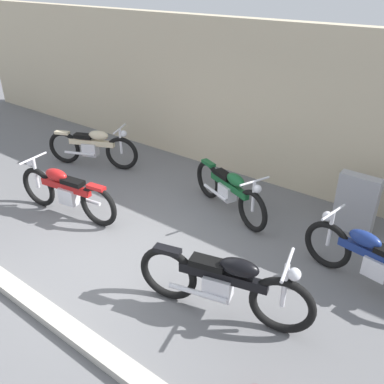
{
  "coord_description": "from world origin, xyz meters",
  "views": [
    {
      "loc": [
        3.89,
        -3.15,
        3.8
      ],
      "look_at": [
        0.25,
        1.63,
        0.55
      ],
      "focal_mm": 38.53,
      "sensor_mm": 36.0,
      "label": 1
    }
  ],
  "objects_px": {
    "motorcycle_black": "(224,283)",
    "motorcycle_green": "(229,190)",
    "motorcycle_blue": "(373,261)",
    "motorcycle_red": "(66,191)",
    "stone_marker": "(356,204)",
    "motorcycle_cream": "(93,147)"
  },
  "relations": [
    {
      "from": "motorcycle_black",
      "to": "motorcycle_green",
      "type": "relative_size",
      "value": 1.14
    },
    {
      "from": "motorcycle_black",
      "to": "motorcycle_blue",
      "type": "height_order",
      "value": "motorcycle_black"
    },
    {
      "from": "motorcycle_black",
      "to": "motorcycle_red",
      "type": "distance_m",
      "value": 3.48
    },
    {
      "from": "motorcycle_blue",
      "to": "motorcycle_black",
      "type": "bearing_deg",
      "value": 60.74
    },
    {
      "from": "motorcycle_black",
      "to": "motorcycle_green",
      "type": "bearing_deg",
      "value": 106.72
    },
    {
      "from": "motorcycle_red",
      "to": "motorcycle_blue",
      "type": "height_order",
      "value": "motorcycle_red"
    },
    {
      "from": "stone_marker",
      "to": "motorcycle_cream",
      "type": "height_order",
      "value": "stone_marker"
    },
    {
      "from": "motorcycle_blue",
      "to": "motorcycle_red",
      "type": "bearing_deg",
      "value": 24.35
    },
    {
      "from": "motorcycle_red",
      "to": "motorcycle_green",
      "type": "relative_size",
      "value": 1.1
    },
    {
      "from": "motorcycle_green",
      "to": "stone_marker",
      "type": "bearing_deg",
      "value": 43.3
    },
    {
      "from": "motorcycle_black",
      "to": "motorcycle_blue",
      "type": "relative_size",
      "value": 1.08
    },
    {
      "from": "stone_marker",
      "to": "motorcycle_red",
      "type": "height_order",
      "value": "stone_marker"
    },
    {
      "from": "motorcycle_black",
      "to": "motorcycle_red",
      "type": "relative_size",
      "value": 1.04
    },
    {
      "from": "motorcycle_red",
      "to": "motorcycle_green",
      "type": "bearing_deg",
      "value": -149.42
    },
    {
      "from": "motorcycle_red",
      "to": "motorcycle_blue",
      "type": "xyz_separation_m",
      "value": [
        4.74,
        1.24,
        -0.01
      ]
    },
    {
      "from": "motorcycle_red",
      "to": "motorcycle_cream",
      "type": "xyz_separation_m",
      "value": [
        -1.21,
        1.64,
        -0.01
      ]
    },
    {
      "from": "motorcycle_blue",
      "to": "motorcycle_cream",
      "type": "distance_m",
      "value": 5.97
    },
    {
      "from": "motorcycle_black",
      "to": "motorcycle_cream",
      "type": "distance_m",
      "value": 5.07
    },
    {
      "from": "motorcycle_black",
      "to": "motorcycle_blue",
      "type": "bearing_deg",
      "value": 36.57
    },
    {
      "from": "motorcycle_black",
      "to": "motorcycle_red",
      "type": "height_order",
      "value": "motorcycle_black"
    },
    {
      "from": "motorcycle_cream",
      "to": "motorcycle_green",
      "type": "xyz_separation_m",
      "value": [
        3.39,
        0.12,
        -0.01
      ]
    },
    {
      "from": "motorcycle_black",
      "to": "motorcycle_green",
      "type": "height_order",
      "value": "motorcycle_black"
    }
  ]
}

